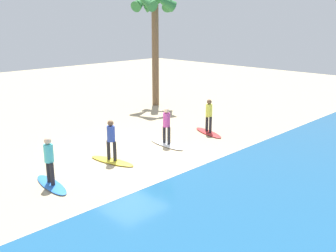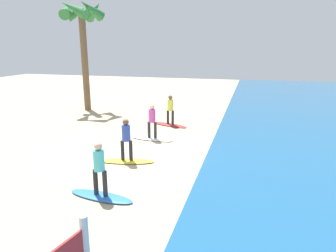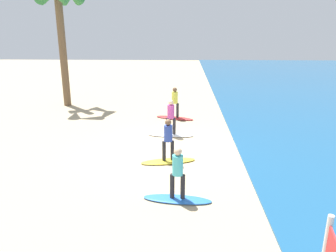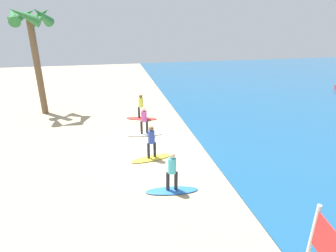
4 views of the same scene
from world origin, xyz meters
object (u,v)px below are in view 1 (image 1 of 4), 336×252
at_px(surfboard_red, 208,133).
at_px(surfer_red, 209,113).
at_px(surfer_blue, 49,157).
at_px(palm_tree, 155,13).
at_px(surfboard_yellow, 112,161).
at_px(surfboard_white, 167,144).
at_px(surfboard_blue, 51,185).
at_px(surfer_white, 167,123).
at_px(surfer_yellow, 111,137).

bearing_deg(surfboard_red, surfer_red, 18.08).
distance_m(surfer_blue, palm_tree, 14.20).
bearing_deg(surfboard_yellow, surfer_red, 75.98).
xyz_separation_m(surfboard_red, surfboard_white, (2.79, -0.15, 0.00)).
relative_size(surfboard_blue, surfer_blue, 1.28).
relative_size(surfer_red, surfer_white, 1.00).
bearing_deg(surfboard_blue, surfboard_yellow, 103.60).
distance_m(surfer_white, surfboard_blue, 5.98).
relative_size(surfboard_white, surfboard_yellow, 1.00).
distance_m(surfer_yellow, surfer_blue, 2.87).
bearing_deg(surfboard_white, surfboard_yellow, -86.38).
distance_m(surfboard_yellow, palm_tree, 12.26).
relative_size(surfboard_white, surfer_blue, 1.28).
relative_size(surfer_white, surfboard_yellow, 0.78).
bearing_deg(surfboard_white, surfboard_blue, -82.56).
distance_m(surfer_red, surfboard_yellow, 5.92).
height_order(surfer_yellow, palm_tree, palm_tree).
bearing_deg(surfboard_blue, surfer_blue, 82.23).
relative_size(surfer_yellow, surfer_blue, 1.00).
bearing_deg(surfer_red, surfboard_white, -3.01).
xyz_separation_m(surfer_white, surfboard_yellow, (3.04, -0.03, -0.99)).
bearing_deg(surfboard_blue, surfer_yellow, 103.60).
relative_size(surfer_white, surfer_yellow, 1.00).
height_order(surfboard_red, surfer_white, surfer_white).
xyz_separation_m(surfboard_yellow, surfer_yellow, (0.00, 0.00, 0.99)).
bearing_deg(surfer_blue, surfboard_blue, -14.04).
relative_size(surfboard_white, palm_tree, 0.29).
relative_size(surfboard_yellow, surfer_blue, 1.28).
bearing_deg(surfboard_yellow, surfboard_blue, -94.97).
xyz_separation_m(surfer_white, surfer_blue, (5.89, 0.34, 0.00)).
distance_m(surfboard_white, surfer_white, 0.99).
distance_m(surfboard_red, surfer_red, 0.99).
distance_m(surfboard_blue, surfer_blue, 0.99).
bearing_deg(surfboard_white, surfer_blue, -82.56).
bearing_deg(surfboard_yellow, surfboard_white, 77.17).
bearing_deg(surfer_red, surfboard_blue, 1.26).
relative_size(surfboard_red, surfboard_blue, 1.00).
distance_m(surfboard_red, surfer_yellow, 5.92).
height_order(surfboard_white, surfer_yellow, surfer_yellow).
height_order(surfer_blue, palm_tree, palm_tree).
bearing_deg(surfer_blue, surfer_white, -176.71).
relative_size(surfer_white, surfer_blue, 1.00).
relative_size(surfboard_red, surfer_yellow, 1.28).
distance_m(surfboard_yellow, surfboard_blue, 2.87).
xyz_separation_m(surfboard_white, surfer_white, (0.00, -0.00, 0.99)).
bearing_deg(surfboard_yellow, palm_tree, 115.12).
distance_m(surfer_yellow, surfboard_blue, 3.04).
bearing_deg(surfboard_red, surfboard_blue, -70.65).
height_order(surfer_white, surfboard_yellow, surfer_white).
height_order(surfboard_blue, palm_tree, palm_tree).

